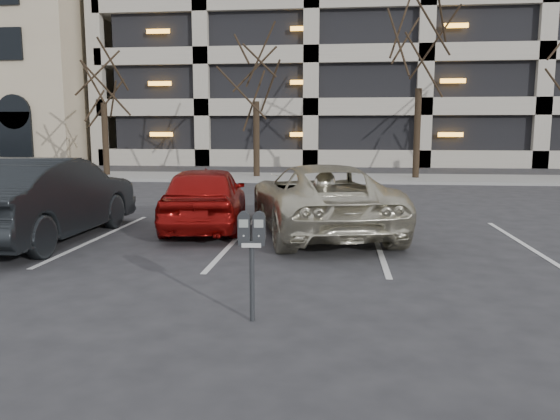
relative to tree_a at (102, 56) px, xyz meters
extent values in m
plane|color=#28282B|center=(10.00, -16.00, -5.43)|extent=(140.00, 140.00, 0.00)
cube|color=gray|center=(10.00, 0.00, -5.37)|extent=(80.00, 4.00, 0.12)
cube|color=silver|center=(5.80, -13.70, -5.43)|extent=(0.10, 5.20, 0.00)
cube|color=silver|center=(8.60, -13.70, -5.43)|extent=(0.10, 5.20, 0.00)
cube|color=silver|center=(11.40, -13.70, -5.43)|extent=(0.10, 5.20, 0.00)
cube|color=silver|center=(14.20, -13.70, -5.43)|extent=(0.10, 5.20, 0.00)
cube|color=black|center=(22.00, 18.00, 3.57)|extent=(49.92, 19.20, 18.00)
cylinder|color=black|center=(0.00, 0.00, -3.74)|extent=(0.28, 0.28, 3.39)
cylinder|color=black|center=(7.00, 0.00, -3.73)|extent=(0.28, 0.28, 3.41)
cylinder|color=black|center=(14.00, 0.00, -3.47)|extent=(0.28, 0.28, 3.92)
cylinder|color=black|center=(9.66, -18.22, -4.98)|extent=(0.06, 0.06, 0.90)
cube|color=black|center=(9.66, -18.22, -4.51)|extent=(0.31, 0.12, 0.06)
cube|color=silver|center=(9.66, -18.28, -4.53)|extent=(0.22, 0.02, 0.05)
cube|color=gray|center=(9.58, -18.29, -4.28)|extent=(0.11, 0.01, 0.09)
cube|color=gray|center=(9.75, -18.28, -4.28)|extent=(0.11, 0.01, 0.09)
imported|color=beige|center=(10.25, -12.69, -4.70)|extent=(3.67, 5.73, 1.47)
cube|color=#ED5C05|center=(9.90, -13.62, -3.96)|extent=(0.10, 0.20, 0.01)
imported|color=maroon|center=(7.72, -12.47, -4.72)|extent=(2.22, 4.37, 1.42)
imported|color=black|center=(4.87, -14.07, -4.60)|extent=(1.79, 5.04, 1.66)
camera|label=1|loc=(10.62, -24.20, -3.24)|focal=35.00mm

